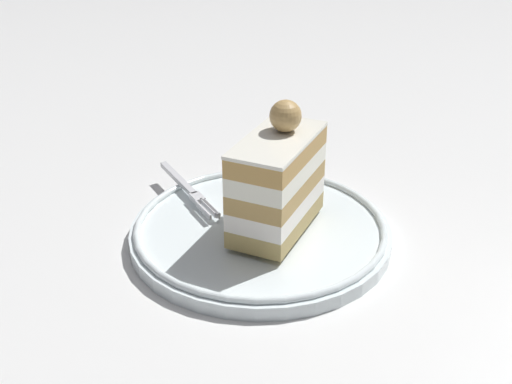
{
  "coord_description": "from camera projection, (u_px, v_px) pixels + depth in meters",
  "views": [
    {
      "loc": [
        -0.44,
        -0.2,
        0.3
      ],
      "look_at": [
        -0.0,
        0.0,
        0.05
      ],
      "focal_mm": 45.75,
      "sensor_mm": 36.0,
      "label": 1
    }
  ],
  "objects": [
    {
      "name": "dessert_plate",
      "position": [
        256.0,
        231.0,
        0.57
      ],
      "size": [
        0.23,
        0.23,
        0.02
      ],
      "color": "white",
      "rests_on": "ground_plane"
    },
    {
      "name": "fork",
      "position": [
        189.0,
        190.0,
        0.61
      ],
      "size": [
        0.08,
        0.1,
        0.0
      ],
      "color": "silver",
      "rests_on": "dessert_plate"
    },
    {
      "name": "cake_slice",
      "position": [
        276.0,
        182.0,
        0.54
      ],
      "size": [
        0.1,
        0.05,
        0.11
      ],
      "color": "tan",
      "rests_on": "dessert_plate"
    },
    {
      "name": "ground_plane",
      "position": [
        260.0,
        239.0,
        0.57
      ],
      "size": [
        2.4,
        2.4,
        0.0
      ],
      "primitive_type": "plane",
      "color": "silver"
    }
  ]
}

